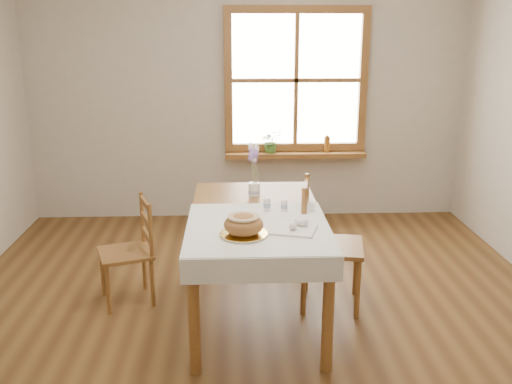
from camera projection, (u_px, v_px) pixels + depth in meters
ground at (258, 333)px, 3.83m from camera, size 5.00×5.00×0.00m
room_walls at (258, 75)px, 3.35m from camera, size 4.60×5.10×2.65m
window at (296, 80)px, 5.81m from camera, size 1.46×0.08×1.46m
window_sill at (295, 155)px, 5.96m from camera, size 1.46×0.20×0.05m
dining_table at (256, 225)px, 3.93m from camera, size 0.90×1.60×0.75m
table_linen at (258, 227)px, 3.61m from camera, size 0.91×0.99×0.01m
chair_left at (125, 252)px, 4.17m from camera, size 0.48×0.47×0.79m
chair_right at (332, 244)px, 4.10m from camera, size 0.53×0.51×0.94m
bread_plate at (244, 234)px, 3.46m from camera, size 0.34×0.34×0.02m
bread_loaf at (244, 223)px, 3.43m from camera, size 0.24×0.24×0.13m
egg_napkin at (292, 229)px, 3.55m from camera, size 0.34×0.31×0.01m
eggs at (292, 225)px, 3.54m from camera, size 0.27×0.25×0.05m
salt_shaker at (267, 204)px, 3.90m from camera, size 0.06×0.06×0.10m
pepper_shaker at (284, 205)px, 3.90m from camera, size 0.06×0.06×0.09m
flower_vase at (254, 190)px, 4.28m from camera, size 0.11×0.11×0.10m
lavender_bouquet at (254, 165)px, 4.22m from camera, size 0.15×0.15×0.29m
potted_plant at (271, 144)px, 5.92m from camera, size 0.27×0.29×0.18m
amber_bottle at (327, 144)px, 5.94m from camera, size 0.07×0.07×0.18m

